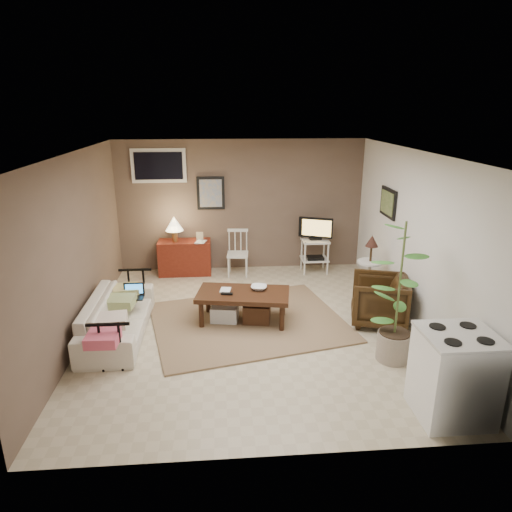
{
  "coord_description": "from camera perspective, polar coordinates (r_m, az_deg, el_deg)",
  "views": [
    {
      "loc": [
        -0.39,
        -5.76,
        2.96
      ],
      "look_at": [
        0.1,
        0.35,
        0.93
      ],
      "focal_mm": 32.0,
      "sensor_mm": 36.0,
      "label": 1
    }
  ],
  "objects": [
    {
      "name": "sofa",
      "position": [
        6.4,
        -17.01,
        -6.5
      ],
      "size": [
        0.54,
        1.85,
        0.72
      ],
      "primitive_type": "imported",
      "rotation": [
        0.0,
        0.0,
        1.57
      ],
      "color": "silver",
      "rests_on": "floor"
    },
    {
      "name": "stove",
      "position": [
        4.99,
        23.54,
        -13.5
      ],
      "size": [
        0.7,
        0.65,
        0.91
      ],
      "color": "white",
      "rests_on": "floor"
    },
    {
      "name": "floor",
      "position": [
        6.48,
        -0.64,
        -8.84
      ],
      "size": [
        5.0,
        5.0,
        0.0
      ],
      "primitive_type": "plane",
      "color": "#C1B293",
      "rests_on": "ground"
    },
    {
      "name": "bowl",
      "position": [
        6.49,
        0.36,
        -3.27
      ],
      "size": [
        0.23,
        0.1,
        0.22
      ],
      "primitive_type": "imported",
      "rotation": [
        0.0,
        0.0,
        -0.19
      ],
      "color": "#36180E",
      "rests_on": "coffee_table"
    },
    {
      "name": "book_console",
      "position": [
        8.2,
        -7.52,
        2.49
      ],
      "size": [
        0.17,
        0.07,
        0.23
      ],
      "primitive_type": "imported",
      "rotation": [
        0.0,
        0.0,
        -0.27
      ],
      "color": "#36180E",
      "rests_on": "red_console"
    },
    {
      "name": "sofa_end_rails",
      "position": [
        6.39,
        -16.03,
        -6.92
      ],
      "size": [
        0.5,
        1.85,
        0.62
      ],
      "primitive_type": null,
      "color": "black",
      "rests_on": "floor"
    },
    {
      "name": "spindle_chair",
      "position": [
        8.29,
        -2.31,
        0.21
      ],
      "size": [
        0.4,
        0.4,
        0.83
      ],
      "color": "silver",
      "rests_on": "floor"
    },
    {
      "name": "laptop",
      "position": [
        6.6,
        -15.04,
        -4.51
      ],
      "size": [
        0.28,
        0.21,
        0.19
      ],
      "color": "black",
      "rests_on": "sofa"
    },
    {
      "name": "potted_plant",
      "position": [
        5.57,
        17.49,
        -3.85
      ],
      "size": [
        0.44,
        0.44,
        1.76
      ],
      "color": "#9F8F7E",
      "rests_on": "floor"
    },
    {
      "name": "book_table",
      "position": [
        6.47,
        -4.5,
        -3.5
      ],
      "size": [
        0.15,
        0.04,
        0.2
      ],
      "primitive_type": "imported",
      "rotation": [
        0.0,
        0.0,
        -0.15
      ],
      "color": "#36180E",
      "rests_on": "coffee_table"
    },
    {
      "name": "armchair",
      "position": [
        6.68,
        15.15,
        -5.08
      ],
      "size": [
        0.87,
        0.91,
        0.76
      ],
      "primitive_type": "imported",
      "rotation": [
        0.0,
        0.0,
        -1.86
      ],
      "color": "black",
      "rests_on": "floor"
    },
    {
      "name": "tv_stand",
      "position": [
        8.44,
        7.4,
        1.54
      ],
      "size": [
        0.59,
        0.4,
        1.03
      ],
      "color": "silver",
      "rests_on": "floor"
    },
    {
      "name": "rug",
      "position": [
        6.61,
        -0.94,
        -8.18
      ],
      "size": [
        3.03,
        2.63,
        0.03
      ],
      "primitive_type": "cube",
      "rotation": [
        0.0,
        0.0,
        0.22
      ],
      "color": "#8C6E51",
      "rests_on": "floor"
    },
    {
      "name": "window",
      "position": [
        8.36,
        -12.08,
        10.98
      ],
      "size": [
        0.96,
        0.03,
        0.6
      ],
      "primitive_type": "cube",
      "color": "silver"
    },
    {
      "name": "coffee_table",
      "position": [
        6.51,
        -1.68,
        -6.08
      ],
      "size": [
        1.38,
        0.87,
        0.49
      ],
      "color": "#36180E",
      "rests_on": "floor"
    },
    {
      "name": "sofa_pillows",
      "position": [
        6.16,
        -17.08,
        -6.63
      ],
      "size": [
        0.36,
        1.76,
        0.12
      ],
      "primitive_type": null,
      "color": "beige",
      "rests_on": "sofa"
    },
    {
      "name": "art_right",
      "position": [
        7.43,
        16.2,
        6.42
      ],
      "size": [
        0.03,
        0.6,
        0.45
      ],
      "primitive_type": "cube",
      "color": "black"
    },
    {
      "name": "side_table",
      "position": [
        7.35,
        14.11,
        -0.51
      ],
      "size": [
        0.4,
        0.4,
        1.06
      ],
      "color": "silver",
      "rests_on": "floor"
    },
    {
      "name": "art_back",
      "position": [
        8.37,
        -5.68,
        7.83
      ],
      "size": [
        0.5,
        0.03,
        0.6
      ],
      "primitive_type": "cube",
      "color": "black"
    },
    {
      "name": "red_console",
      "position": [
        8.43,
        -8.99,
        0.23
      ],
      "size": [
        0.94,
        0.42,
        1.09
      ],
      "color": "maroon",
      "rests_on": "floor"
    }
  ]
}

